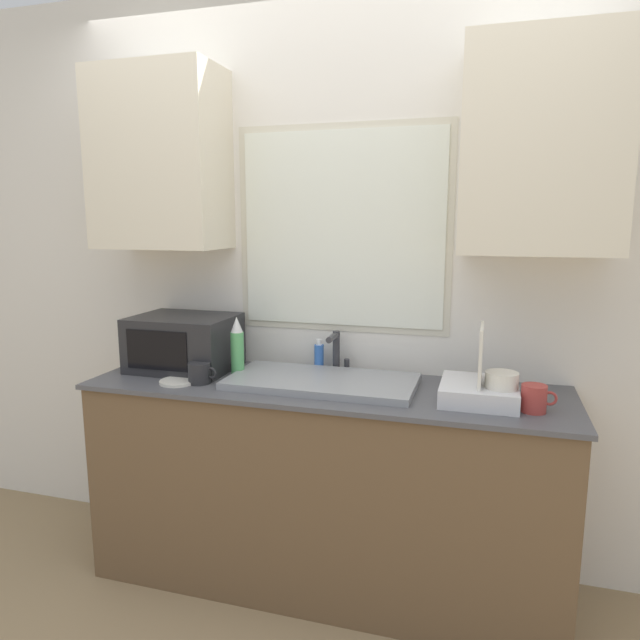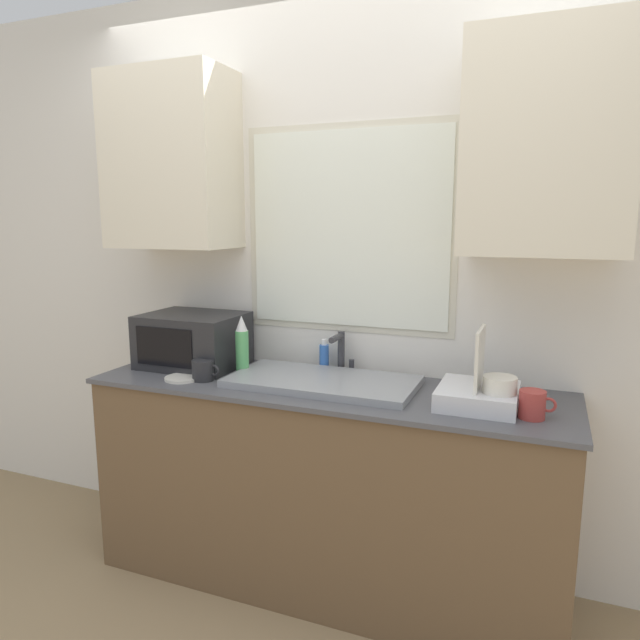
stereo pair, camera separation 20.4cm
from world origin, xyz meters
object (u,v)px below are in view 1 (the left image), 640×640
at_px(faucet, 336,349).
at_px(dish_rack, 482,388).
at_px(mug_near_sink, 200,373).
at_px(microwave, 184,343).
at_px(spray_bottle, 237,348).
at_px(soap_bottle, 319,357).

bearing_deg(faucet, dish_rack, -21.22).
distance_m(dish_rack, mug_near_sink, 1.14).
height_order(microwave, dish_rack, dish_rack).
xyz_separation_m(microwave, spray_bottle, (0.28, -0.04, 0.00)).
distance_m(dish_rack, soap_bottle, 0.76).
bearing_deg(soap_bottle, mug_near_sink, -140.98).
distance_m(soap_bottle, mug_near_sink, 0.54).
xyz_separation_m(dish_rack, soap_bottle, (-0.72, 0.25, 0.01)).
relative_size(faucet, spray_bottle, 0.70).
distance_m(faucet, microwave, 0.70).
distance_m(faucet, spray_bottle, 0.44).
distance_m(faucet, soap_bottle, 0.10).
bearing_deg(dish_rack, mug_near_sink, -175.64).
height_order(faucet, mug_near_sink, faucet).
xyz_separation_m(microwave, soap_bottle, (0.60, 0.15, -0.06)).
bearing_deg(mug_near_sink, spray_bottle, 55.27).
bearing_deg(microwave, mug_near_sink, -47.23).
xyz_separation_m(faucet, spray_bottle, (-0.40, -0.18, 0.02)).
relative_size(faucet, mug_near_sink, 1.46).
bearing_deg(mug_near_sink, dish_rack, 4.36).
bearing_deg(faucet, soap_bottle, 174.44).
xyz_separation_m(soap_bottle, mug_near_sink, (-0.42, -0.34, -0.02)).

